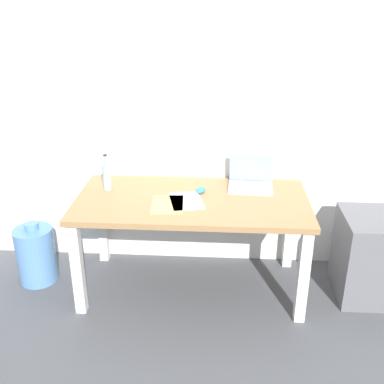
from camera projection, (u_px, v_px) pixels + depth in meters
ground_plane at (192, 286)px, 3.48m from camera, size 8.00×8.00×0.00m
back_wall at (196, 101)px, 3.38m from camera, size 5.20×0.08×2.60m
desk at (192, 211)px, 3.23m from camera, size 1.61×0.80×0.72m
laptop_right at (251, 181)px, 3.36m from camera, size 0.33×0.27×0.22m
beer_bottle at (107, 176)px, 3.30m from camera, size 0.06×0.06×0.26m
computer_mouse at (201, 190)px, 3.29m from camera, size 0.09×0.11×0.03m
paper_yellow_folder at (167, 204)px, 3.10m from camera, size 0.23×0.31×0.00m
paper_sheet_center at (186, 201)px, 3.16m from camera, size 0.27×0.34×0.00m
water_cooler_jug at (36, 254)px, 3.48m from camera, size 0.28×0.28×0.48m
filing_cabinet at (367, 256)px, 3.29m from camera, size 0.40×0.48×0.62m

